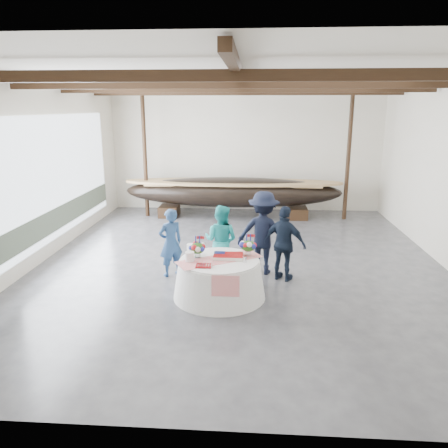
{
  "coord_description": "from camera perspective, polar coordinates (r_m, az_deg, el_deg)",
  "views": [
    {
      "loc": [
        0.3,
        -10.43,
        3.78
      ],
      "look_at": [
        -0.36,
        -0.72,
        1.18
      ],
      "focal_mm": 35.0,
      "sensor_mm": 36.0,
      "label": 1
    }
  ],
  "objects": [
    {
      "name": "banquet_table",
      "position": [
        9.0,
        -0.61,
        -7.09
      ],
      "size": [
        1.89,
        1.89,
        0.81
      ],
      "color": "white",
      "rests_on": "ground"
    },
    {
      "name": "floor",
      "position": [
        11.1,
        2.11,
        -4.97
      ],
      "size": [
        10.0,
        12.0,
        0.01
      ],
      "primitive_type": "cube",
      "color": "#3D3D42",
      "rests_on": "ground"
    },
    {
      "name": "guest_man_left",
      "position": [
        10.15,
        5.16,
        -1.16
      ],
      "size": [
        1.4,
        1.01,
        1.95
      ],
      "primitive_type": "imported",
      "rotation": [
        0.0,
        0.0,
        2.89
      ],
      "color": "black",
      "rests_on": "ground"
    },
    {
      "name": "open_bay",
      "position": [
        12.73,
        -20.6,
        5.17
      ],
      "size": [
        0.03,
        7.0,
        3.2
      ],
      "color": "silver",
      "rests_on": "ground"
    },
    {
      "name": "guest_woman_blue",
      "position": [
        10.06,
        -6.98,
        -2.43
      ],
      "size": [
        0.69,
        0.65,
        1.59
      ],
      "primitive_type": "imported",
      "rotation": [
        0.0,
        0.0,
        3.77
      ],
      "color": "navy",
      "rests_on": "ground"
    },
    {
      "name": "wall_front",
      "position": [
        4.7,
        -0.0,
        -4.05
      ],
      "size": [
        10.0,
        0.02,
        4.5
      ],
      "primitive_type": "cube",
      "color": "silver",
      "rests_on": "ground"
    },
    {
      "name": "wall_left",
      "position": [
        11.8,
        -22.99,
        6.32
      ],
      "size": [
        0.02,
        12.0,
        4.5
      ],
      "primitive_type": "cube",
      "color": "silver",
      "rests_on": "ground"
    },
    {
      "name": "pavilion_structure",
      "position": [
        11.24,
        2.45,
        16.07
      ],
      "size": [
        9.8,
        11.76,
        4.5
      ],
      "color": "black",
      "rests_on": "ground"
    },
    {
      "name": "tabletop_items",
      "position": [
        8.94,
        -0.57,
        -3.45
      ],
      "size": [
        1.78,
        1.38,
        0.4
      ],
      "color": "red",
      "rests_on": "banquet_table"
    },
    {
      "name": "guest_woman_teal",
      "position": [
        10.02,
        -0.4,
        -2.17
      ],
      "size": [
        0.96,
        0.85,
        1.66
      ],
      "primitive_type": "imported",
      "rotation": [
        0.0,
        0.0,
        2.82
      ],
      "color": "teal",
      "rests_on": "ground"
    },
    {
      "name": "wall_back",
      "position": [
        16.5,
        2.87,
        9.61
      ],
      "size": [
        10.0,
        0.02,
        4.5
      ],
      "primitive_type": "cube",
      "color": "silver",
      "rests_on": "ground"
    },
    {
      "name": "longboat_display",
      "position": [
        15.4,
        1.16,
        4.21
      ],
      "size": [
        7.62,
        1.52,
        1.43
      ],
      "color": "black",
      "rests_on": "ground"
    },
    {
      "name": "guest_man_right",
      "position": [
        9.8,
        7.91,
        -2.58
      ],
      "size": [
        1.08,
        0.83,
        1.7
      ],
      "primitive_type": "imported",
      "rotation": [
        0.0,
        0.0,
        2.66
      ],
      "color": "black",
      "rests_on": "ground"
    },
    {
      "name": "ceiling",
      "position": [
        10.46,
        2.36,
        18.88
      ],
      "size": [
        10.0,
        12.0,
        0.01
      ],
      "primitive_type": "cube",
      "color": "white",
      "rests_on": "wall_back"
    }
  ]
}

